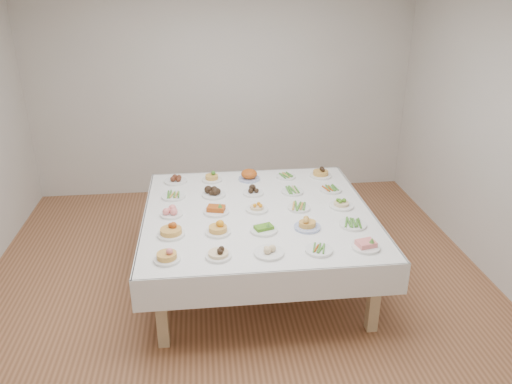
{
  "coord_description": "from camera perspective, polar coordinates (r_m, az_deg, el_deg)",
  "views": [
    {
      "loc": [
        -0.29,
        -4.02,
        2.78
      ],
      "look_at": [
        0.2,
        0.32,
        0.88
      ],
      "focal_mm": 35.0,
      "sensor_mm": 36.0,
      "label": 1
    }
  ],
  "objects": [
    {
      "name": "dish_9",
      "position": [
        4.48,
        11.01,
        -3.54
      ],
      "size": [
        0.24,
        0.24,
        0.06
      ],
      "color": "white",
      "rests_on": "display_table"
    },
    {
      "name": "dish_8",
      "position": [
        4.36,
        5.9,
        -3.38
      ],
      "size": [
        0.23,
        0.23,
        0.14
      ],
      "color": "#4C66B2",
      "rests_on": "display_table"
    },
    {
      "name": "display_table",
      "position": [
        4.71,
        0.2,
        -2.93
      ],
      "size": [
        2.13,
        2.13,
        0.75
      ],
      "color": "white",
      "rests_on": "ground"
    },
    {
      "name": "dish_21",
      "position": [
        5.37,
        -5.08,
        1.73
      ],
      "size": [
        0.21,
        0.21,
        0.11
      ],
      "color": "white",
      "rests_on": "display_table"
    },
    {
      "name": "dish_15",
      "position": [
        5.03,
        -9.42,
        -0.39
      ],
      "size": [
        0.24,
        0.24,
        0.05
      ],
      "color": "white",
      "rests_on": "display_table"
    },
    {
      "name": "dish_6",
      "position": [
        4.27,
        -4.38,
        -3.95
      ],
      "size": [
        0.24,
        0.23,
        0.14
      ],
      "color": "white",
      "rests_on": "display_table"
    },
    {
      "name": "dish_7",
      "position": [
        4.31,
        0.9,
        -4.04
      ],
      "size": [
        0.24,
        0.24,
        0.1
      ],
      "color": "white",
      "rests_on": "display_table"
    },
    {
      "name": "room_envelope",
      "position": [
        4.14,
        -2.27,
        10.26
      ],
      "size": [
        5.02,
        5.02,
        2.81
      ],
      "color": "#99623F",
      "rests_on": "ground"
    },
    {
      "name": "dish_20",
      "position": [
        5.39,
        -9.18,
        1.51
      ],
      "size": [
        0.24,
        0.24,
        0.1
      ],
      "color": "white",
      "rests_on": "display_table"
    },
    {
      "name": "dish_19",
      "position": [
        5.17,
        8.52,
        0.34
      ],
      "size": [
        0.22,
        0.22,
        0.05
      ],
      "color": "white",
      "rests_on": "display_table"
    },
    {
      "name": "dish_1",
      "position": [
        3.93,
        -4.34,
        -6.82
      ],
      "size": [
        0.2,
        0.2,
        0.11
      ],
      "color": "white",
      "rests_on": "display_table"
    },
    {
      "name": "dish_23",
      "position": [
        5.46,
        3.44,
        1.86
      ],
      "size": [
        0.21,
        0.21,
        0.05
      ],
      "color": "white",
      "rests_on": "display_table"
    },
    {
      "name": "dish_11",
      "position": [
        4.64,
        -4.59,
        -1.89
      ],
      "size": [
        0.23,
        0.23,
        0.1
      ],
      "color": "white",
      "rests_on": "display_table"
    },
    {
      "name": "dish_2",
      "position": [
        3.97,
        1.48,
        -6.67
      ],
      "size": [
        0.24,
        0.24,
        0.09
      ],
      "color": "white",
      "rests_on": "display_table"
    },
    {
      "name": "dish_18",
      "position": [
        5.08,
        4.19,
        0.16
      ],
      "size": [
        0.22,
        0.22,
        0.05
      ],
      "color": "white",
      "rests_on": "display_table"
    },
    {
      "name": "dish_0",
      "position": [
        3.93,
        -10.17,
        -7.04
      ],
      "size": [
        0.21,
        0.21,
        0.12
      ],
      "color": "white",
      "rests_on": "display_table"
    },
    {
      "name": "dish_3",
      "position": [
        4.04,
        7.19,
        -6.54
      ],
      "size": [
        0.22,
        0.22,
        0.05
      ],
      "color": "white",
      "rests_on": "display_table"
    },
    {
      "name": "dish_5",
      "position": [
        4.28,
        -9.71,
        -4.18
      ],
      "size": [
        0.23,
        0.23,
        0.14
      ],
      "color": "white",
      "rests_on": "display_table"
    },
    {
      "name": "dish_12",
      "position": [
        4.67,
        0.11,
        -1.62
      ],
      "size": [
        0.21,
        0.21,
        0.11
      ],
      "color": "white",
      "rests_on": "display_table"
    },
    {
      "name": "dish_17",
      "position": [
        5.03,
        -0.32,
        0.14
      ],
      "size": [
        0.21,
        0.21,
        0.09
      ],
      "color": "white",
      "rests_on": "display_table"
    },
    {
      "name": "dish_4",
      "position": [
        4.14,
        12.46,
        -5.75
      ],
      "size": [
        0.23,
        0.23,
        0.11
      ],
      "color": "white",
      "rests_on": "display_table"
    },
    {
      "name": "dish_10",
      "position": [
        4.65,
        -9.65,
        -2.21
      ],
      "size": [
        0.2,
        0.2,
        0.09
      ],
      "color": "white",
      "rests_on": "display_table"
    },
    {
      "name": "dish_13",
      "position": [
        4.73,
        4.92,
        -1.68
      ],
      "size": [
        0.22,
        0.21,
        0.05
      ],
      "color": "white",
      "rests_on": "display_table"
    },
    {
      "name": "dish_16",
      "position": [
        5.0,
        -4.87,
        0.07
      ],
      "size": [
        0.23,
        0.23,
        0.11
      ],
      "color": "white",
      "rests_on": "display_table"
    },
    {
      "name": "dish_24",
      "position": [
        5.5,
        7.41,
        2.39
      ],
      "size": [
        0.23,
        0.23,
        0.14
      ],
      "color": "white",
      "rests_on": "display_table"
    },
    {
      "name": "dish_22",
      "position": [
        5.37,
        -0.79,
        2.1
      ],
      "size": [
        0.23,
        0.23,
        0.14
      ],
      "color": "#4C66B2",
      "rests_on": "display_table"
    },
    {
      "name": "dish_14",
      "position": [
        4.81,
        9.74,
        -1.17
      ],
      "size": [
        0.23,
        0.23,
        0.11
      ],
      "color": "white",
      "rests_on": "display_table"
    }
  ]
}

